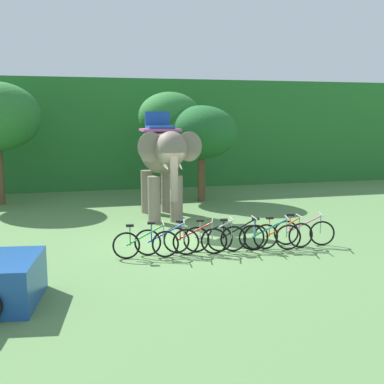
{
  "coord_description": "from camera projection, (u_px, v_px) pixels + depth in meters",
  "views": [
    {
      "loc": [
        -3.15,
        -13.13,
        3.63
      ],
      "look_at": [
        0.52,
        1.0,
        1.3
      ],
      "focal_mm": 44.89,
      "sensor_mm": 36.0,
      "label": 1
    }
  ],
  "objects": [
    {
      "name": "bike_green",
      "position": [
        146.0,
        244.0,
        12.28
      ],
      "size": [
        1.7,
        0.52,
        0.92
      ],
      "color": "black",
      "rests_on": "ground"
    },
    {
      "name": "elephant",
      "position": [
        162.0,
        157.0,
        16.74
      ],
      "size": [
        2.08,
        4.15,
        3.78
      ],
      "color": "gray",
      "rests_on": "ground"
    },
    {
      "name": "bike_teal",
      "position": [
        270.0,
        236.0,
        13.04
      ],
      "size": [
        1.67,
        0.59,
        0.92
      ],
      "color": "black",
      "rests_on": "ground"
    },
    {
      "name": "bike_red",
      "position": [
        195.0,
        240.0,
        12.69
      ],
      "size": [
        1.63,
        0.71,
        0.92
      ],
      "color": "black",
      "rests_on": "ground"
    },
    {
      "name": "bike_orange",
      "position": [
        283.0,
        235.0,
        13.19
      ],
      "size": [
        1.7,
        0.52,
        0.92
      ],
      "color": "black",
      "rests_on": "ground"
    },
    {
      "name": "ground_plane",
      "position": [
        183.0,
        242.0,
        13.91
      ],
      "size": [
        80.0,
        80.0,
        0.0
      ],
      "primitive_type": "plane",
      "color": "#567F47"
    },
    {
      "name": "tree_center",
      "position": [
        170.0,
        117.0,
        20.86
      ],
      "size": [
        2.71,
        2.71,
        4.65
      ],
      "color": "brown",
      "rests_on": "ground"
    },
    {
      "name": "tree_center_right",
      "position": [
        202.0,
        133.0,
        20.21
      ],
      "size": [
        3.01,
        3.01,
        4.05
      ],
      "color": "brown",
      "rests_on": "ground"
    },
    {
      "name": "bike_pink",
      "position": [
        304.0,
        232.0,
        13.53
      ],
      "size": [
        1.64,
        0.68,
        0.92
      ],
      "color": "black",
      "rests_on": "ground"
    },
    {
      "name": "bike_black",
      "position": [
        238.0,
        237.0,
        12.96
      ],
      "size": [
        1.71,
        0.52,
        0.92
      ],
      "color": "black",
      "rests_on": "ground"
    },
    {
      "name": "bike_blue",
      "position": [
        167.0,
        241.0,
        12.54
      ],
      "size": [
        1.68,
        0.55,
        0.92
      ],
      "color": "black",
      "rests_on": "ground"
    },
    {
      "name": "bike_white",
      "position": [
        215.0,
        238.0,
        12.86
      ],
      "size": [
        1.69,
        0.52,
        0.92
      ],
      "color": "black",
      "rests_on": "ground"
    },
    {
      "name": "foliage_hedge",
      "position": [
        126.0,
        132.0,
        26.38
      ],
      "size": [
        36.0,
        6.0,
        5.42
      ],
      "primitive_type": "cube",
      "color": "#28702D",
      "rests_on": "ground"
    }
  ]
}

